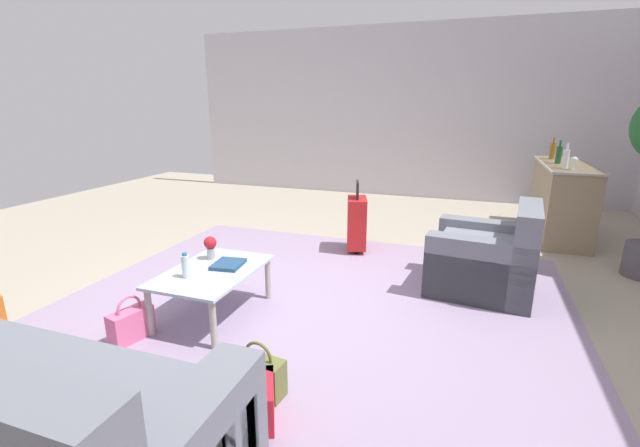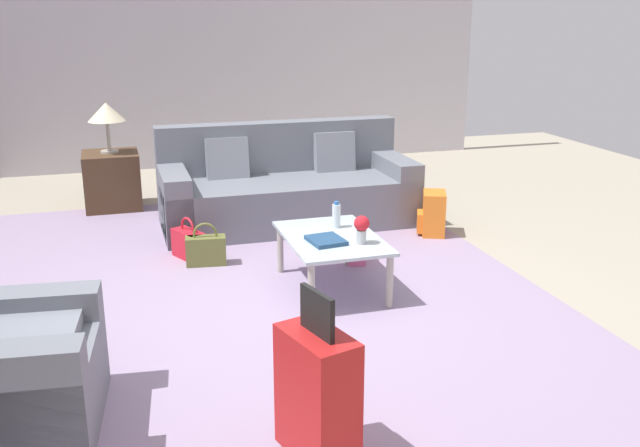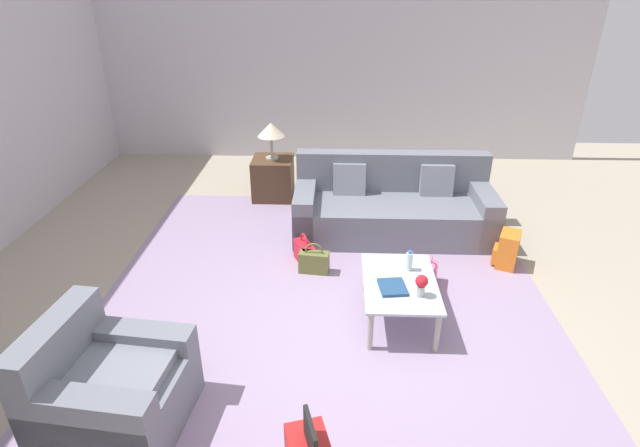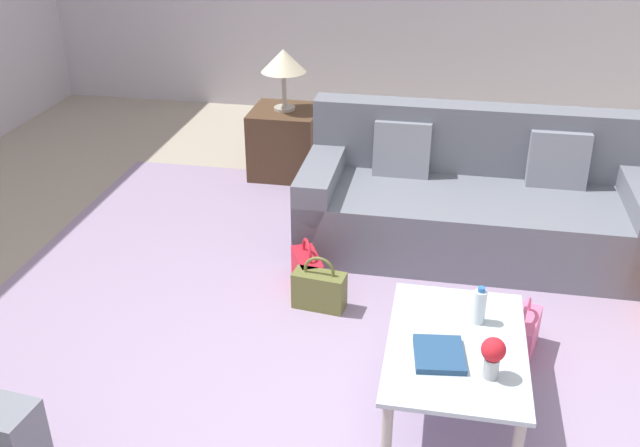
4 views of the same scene
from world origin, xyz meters
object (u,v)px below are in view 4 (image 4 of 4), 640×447
object	(u,v)px
side_table	(285,142)
table_lamp	(283,62)
coffee_table	(456,352)
couch	(474,204)
water_bottle	(480,306)
handbag_red	(307,271)
flower_vase	(493,354)
handbag_pink	(523,334)
handbag_olive	(319,289)
coffee_table_book	(439,354)

from	to	relation	value
side_table	table_lamp	distance (m)	0.69
coffee_table	table_lamp	world-z (taller)	table_lamp
couch	water_bottle	xyz separation A→B (m)	(-1.60, -0.00, 0.20)
couch	handbag_red	world-z (taller)	couch
flower_vase	handbag_pink	bearing A→B (deg)	-16.68
coffee_table	couch	bearing A→B (deg)	-3.17
couch	handbag_olive	bearing A→B (deg)	138.05
couch	coffee_table	xyz separation A→B (m)	(-1.80, 0.10, 0.05)
flower_vase	side_table	world-z (taller)	flower_vase
couch	side_table	distance (m)	1.88
coffee_table	flower_vase	xyz separation A→B (m)	(-0.22, -0.15, 0.18)
coffee_table_book	flower_vase	world-z (taller)	flower_vase
flower_vase	coffee_table_book	bearing A→B (deg)	66.50
coffee_table_book	handbag_pink	bearing A→B (deg)	-41.97
water_bottle	handbag_olive	xyz separation A→B (m)	(0.58, 0.92, -0.38)
couch	coffee_table	world-z (taller)	couch
water_bottle	handbag_red	size ratio (longest dim) A/B	0.57
couch	flower_vase	xyz separation A→B (m)	(-2.02, -0.05, 0.22)
handbag_pink	handbag_red	xyz separation A→B (m)	(0.44, 1.31, 0.00)
coffee_table	table_lamp	distance (m)	3.24
table_lamp	handbag_pink	bearing A→B (deg)	-140.32
coffee_table	water_bottle	size ratio (longest dim) A/B	4.83
coffee_table_book	side_table	distance (m)	3.25
couch	handbag_olive	xyz separation A→B (m)	(-1.02, 0.92, -0.18)
coffee_table_book	handbag_red	distance (m)	1.42
couch	flower_vase	distance (m)	2.04
couch	handbag_pink	bearing A→B (deg)	-167.68
side_table	handbag_pink	bearing A→B (deg)	-140.32
handbag_pink	handbag_red	distance (m)	1.38
handbag_olive	handbag_pink	bearing A→B (deg)	-101.57
flower_vase	handbag_olive	xyz separation A→B (m)	(1.00, 0.97, -0.40)
side_table	handbag_red	xyz separation A→B (m)	(-1.82, -0.56, -0.16)
handbag_pink	coffee_table	bearing A→B (deg)	144.95
side_table	couch	bearing A→B (deg)	-121.88
couch	coffee_table	size ratio (longest dim) A/B	2.42
handbag_olive	coffee_table_book	bearing A→B (deg)	-140.67
couch	coffee_table_book	xyz separation A→B (m)	(-1.92, 0.18, 0.12)
side_table	coffee_table_book	bearing A→B (deg)	-154.07
water_bottle	handbag_red	xyz separation A→B (m)	(0.78, 1.04, -0.38)
coffee_table	side_table	xyz separation A→B (m)	(2.80, 1.50, -0.07)
coffee_table_book	flower_vase	size ratio (longest dim) A/B	1.31
couch	table_lamp	bearing A→B (deg)	58.12
couch	table_lamp	world-z (taller)	table_lamp
coffee_table	table_lamp	bearing A→B (deg)	28.18
water_bottle	handbag_pink	distance (m)	0.58
side_table	handbag_olive	world-z (taller)	side_table
side_table	water_bottle	bearing A→B (deg)	-148.39
water_bottle	side_table	size ratio (longest dim) A/B	0.35
coffee_table_book	table_lamp	xyz separation A→B (m)	(2.92, 1.42, 0.56)
handbag_pink	flower_vase	bearing A→B (deg)	163.32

